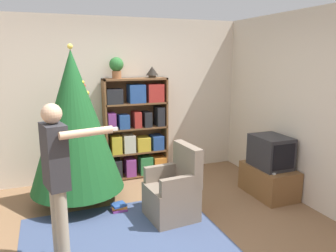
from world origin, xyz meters
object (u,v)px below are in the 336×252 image
Objects in this scene: television at (271,152)px; potted_plant at (116,66)px; armchair at (174,193)px; bookshelf at (137,130)px; standing_person at (57,173)px; table_lamp at (152,71)px; christmas_tree at (75,122)px.

television is 2.64m from potted_plant.
armchair is at bearing -174.88° from television.
standing_person is at bearing -122.69° from bookshelf.
television is 2.82× the size of table_lamp.
television is at bearing -36.86° from potted_plant.
television is at bearing 89.96° from standing_person.
potted_plant is (-0.30, 0.01, 1.04)m from bookshelf.
bookshelf reaches higher than television.
potted_plant is (-1.89, 1.42, 1.18)m from television.
table_lamp is (-1.31, 1.42, 1.09)m from television.
christmas_tree is at bearing -145.76° from bookshelf.
armchair is at bearing -98.56° from table_lamp.
bookshelf is 1.62m from armchair.
bookshelf is 1.79× the size of armchair.
armchair is (1.08, -0.85, -0.82)m from christmas_tree.
standing_person is (-0.29, -1.36, -0.21)m from christmas_tree.
table_lamp is (0.28, 0.01, 0.95)m from bookshelf.
bookshelf is at bearing 34.24° from christmas_tree.
standing_person is at bearing -102.02° from christmas_tree.
table_lamp is at bearing 129.63° from standing_person.
standing_person reaches higher than armchair.
television is 0.36× the size of standing_person.
table_lamp is at bearing 28.38° from christmas_tree.
table_lamp is (1.31, 0.71, 0.60)m from christmas_tree.
armchair is at bearing -88.38° from bookshelf.
bookshelf is at bearing 138.36° from television.
table_lamp is at bearing -0.00° from potted_plant.
standing_person is 2.74m from table_lamp.
potted_plant is 0.59m from table_lamp.
christmas_tree is 1.61m from table_lamp.
television is 2.22m from table_lamp.
christmas_tree is (-1.03, -0.70, 0.35)m from bookshelf.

